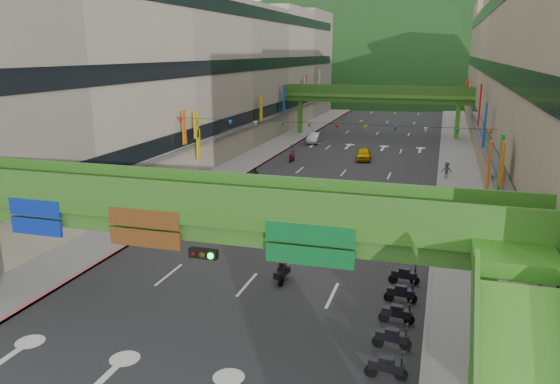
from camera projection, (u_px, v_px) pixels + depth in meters
name	position (u px, v px, depth m)	size (l,w,h in m)	color
road_slab	(359.00, 155.00, 63.54)	(18.00, 140.00, 0.02)	#28282B
sidewalk_left	(269.00, 150.00, 66.57)	(4.00, 140.00, 0.15)	gray
sidewalk_right	(458.00, 160.00, 60.46)	(4.00, 140.00, 0.15)	gray
curb_left	(284.00, 150.00, 66.04)	(0.20, 140.00, 0.18)	#CC5959
curb_right	(440.00, 159.00, 60.99)	(0.20, 140.00, 0.18)	gray
building_row_left	(207.00, 71.00, 66.43)	(12.80, 95.00, 19.00)	#9E937F
building_row_right	(546.00, 74.00, 55.91)	(12.80, 95.00, 19.00)	gray
overpass_near	(208.00, 230.00, 20.60)	(28.00, 12.27, 7.10)	#4C9E2D
overpass_far	(376.00, 98.00, 76.09)	(28.00, 2.20, 7.10)	#4C9E2D
hill_left	(365.00, 90.00, 169.71)	(168.00, 140.00, 112.00)	#1C4419
hill_right	(496.00, 88.00, 177.15)	(208.00, 176.00, 128.00)	#1C4419
bunting_string	(323.00, 126.00, 43.50)	(26.00, 0.36, 0.47)	black
scooter_rider_near	(305.00, 230.00, 34.36)	(0.67, 1.60, 1.88)	black
scooter_rider_mid	(282.00, 263.00, 28.36)	(0.94, 1.59, 2.06)	black
scooter_rider_left	(255.00, 178.00, 48.22)	(0.93, 1.60, 1.85)	gray
scooter_rider_far	(292.00, 153.00, 59.68)	(0.77, 1.60, 1.93)	maroon
parked_scooter_row	(397.00, 313.00, 24.14)	(1.60, 9.37, 1.08)	black
car_silver	(314.00, 138.00, 71.71)	(1.45, 4.15, 1.37)	#ACAEB5
car_yellow	(364.00, 154.00, 60.58)	(1.61, 3.99, 1.36)	#BD9200
pedestrian_red	(446.00, 204.00, 40.25)	(0.80, 0.62, 1.65)	#AF240F
pedestrian_dark	(465.00, 212.00, 38.35)	(0.94, 0.39, 1.60)	#22222B
pedestrian_blue	(446.00, 172.00, 51.35)	(0.71, 0.46, 1.53)	#2D3E54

